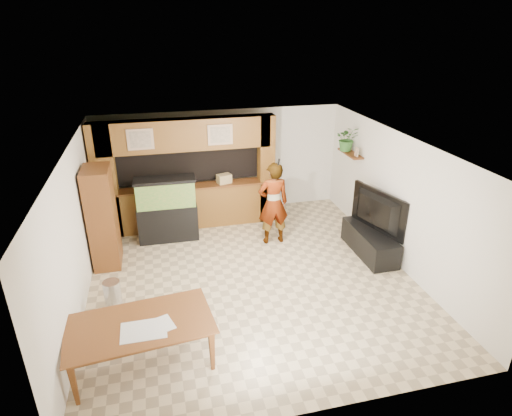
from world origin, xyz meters
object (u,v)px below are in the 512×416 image
object	(u,v)px
person	(273,203)
pantry_cabinet	(102,217)
dining_table	(143,345)
aquarium	(167,210)
television	(373,212)

from	to	relation	value
person	pantry_cabinet	bearing A→B (deg)	0.23
pantry_cabinet	dining_table	world-z (taller)	pantry_cabinet
pantry_cabinet	dining_table	bearing A→B (deg)	-77.23
aquarium	dining_table	bearing A→B (deg)	-97.09
aquarium	person	bearing A→B (deg)	-15.80
pantry_cabinet	person	xyz separation A→B (m)	(3.50, 0.08, -0.09)
pantry_cabinet	television	size ratio (longest dim) A/B	1.35
aquarium	dining_table	xyz separation A→B (m)	(-0.56, -3.85, -0.36)
television	dining_table	world-z (taller)	television
aquarium	pantry_cabinet	bearing A→B (deg)	-147.64
pantry_cabinet	aquarium	bearing A→B (deg)	31.17
person	television	bearing A→B (deg)	150.88
television	person	xyz separation A→B (m)	(-1.85, 0.99, -0.03)
pantry_cabinet	aquarium	size ratio (longest dim) A/B	1.40
aquarium	television	distance (m)	4.42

